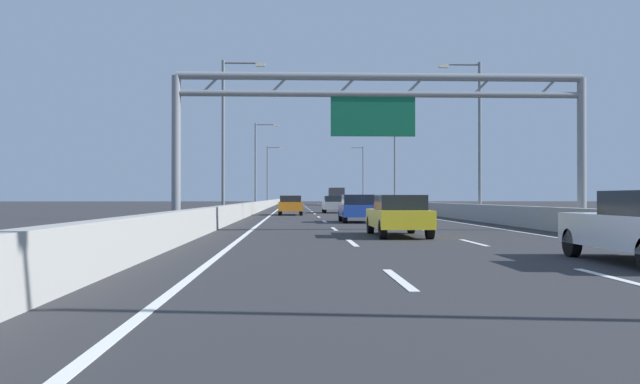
{
  "coord_description": "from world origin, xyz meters",
  "views": [
    {
      "loc": [
        -3.53,
        1.21,
        1.35
      ],
      "look_at": [
        -1.11,
        64.34,
        1.83
      ],
      "focal_mm": 38.91,
      "sensor_mm": 36.0,
      "label": 1
    }
  ],
  "objects_px": {
    "sign_gantry": "(380,110)",
    "streetlamp_right_mid": "(476,130)",
    "streetlamp_left_mid": "(227,129)",
    "box_truck": "(336,195)",
    "streetlamp_right_distant": "(362,172)",
    "streetlamp_left_distant": "(269,172)",
    "silver_car": "(334,204)",
    "yellow_car": "(398,215)",
    "streetlamp_right_far": "(393,161)",
    "blue_car": "(358,208)",
    "red_car": "(385,205)",
    "orange_car": "(291,205)",
    "black_car": "(294,200)",
    "streetlamp_left_far": "(258,160)"
  },
  "relations": [
    {
      "from": "silver_car",
      "to": "yellow_car",
      "type": "relative_size",
      "value": 0.97
    },
    {
      "from": "sign_gantry",
      "to": "streetlamp_right_mid",
      "type": "height_order",
      "value": "streetlamp_right_mid"
    },
    {
      "from": "orange_car",
      "to": "black_car",
      "type": "bearing_deg",
      "value": 89.81
    },
    {
      "from": "streetlamp_left_distant",
      "to": "orange_car",
      "type": "xyz_separation_m",
      "value": [
        3.72,
        -58.5,
        -4.63
      ]
    },
    {
      "from": "streetlamp_left_distant",
      "to": "blue_car",
      "type": "distance_m",
      "value": 74.44
    },
    {
      "from": "black_car",
      "to": "yellow_car",
      "type": "height_order",
      "value": "black_car"
    },
    {
      "from": "orange_car",
      "to": "streetlamp_right_far",
      "type": "bearing_deg",
      "value": 64.53
    },
    {
      "from": "streetlamp_left_mid",
      "to": "yellow_car",
      "type": "distance_m",
      "value": 19.6
    },
    {
      "from": "yellow_car",
      "to": "black_car",
      "type": "bearing_deg",
      "value": 91.78
    },
    {
      "from": "sign_gantry",
      "to": "silver_car",
      "type": "distance_m",
      "value": 32.12
    },
    {
      "from": "streetlamp_right_far",
      "to": "silver_car",
      "type": "xyz_separation_m",
      "value": [
        -7.51,
        -16.68,
        -4.64
      ]
    },
    {
      "from": "streetlamp_right_distant",
      "to": "red_car",
      "type": "height_order",
      "value": "streetlamp_right_distant"
    },
    {
      "from": "streetlamp_left_far",
      "to": "red_car",
      "type": "xyz_separation_m",
      "value": [
        11.31,
        -20.56,
        -4.67
      ]
    },
    {
      "from": "streetlamp_right_mid",
      "to": "streetlamp_right_distant",
      "type": "distance_m",
      "value": 69.91
    },
    {
      "from": "streetlamp_left_distant",
      "to": "streetlamp_right_distant",
      "type": "xyz_separation_m",
      "value": [
        14.93,
        0.0,
        0.0
      ]
    },
    {
      "from": "streetlamp_left_mid",
      "to": "box_truck",
      "type": "bearing_deg",
      "value": 81.77
    },
    {
      "from": "sign_gantry",
      "to": "streetlamp_right_far",
      "type": "xyz_separation_m",
      "value": [
        7.51,
        48.54,
        0.54
      ]
    },
    {
      "from": "streetlamp_left_mid",
      "to": "streetlamp_left_distant",
      "type": "relative_size",
      "value": 1.0
    },
    {
      "from": "blue_car",
      "to": "orange_car",
      "type": "bearing_deg",
      "value": 103.47
    },
    {
      "from": "silver_car",
      "to": "streetlamp_left_distant",
      "type": "bearing_deg",
      "value": 98.18
    },
    {
      "from": "silver_car",
      "to": "box_truck",
      "type": "bearing_deg",
      "value": 86.3
    },
    {
      "from": "streetlamp_left_distant",
      "to": "streetlamp_right_distant",
      "type": "bearing_deg",
      "value": 0.0
    },
    {
      "from": "streetlamp_right_mid",
      "to": "black_car",
      "type": "bearing_deg",
      "value": 96.42
    },
    {
      "from": "box_truck",
      "to": "streetlamp_right_distant",
      "type": "bearing_deg",
      "value": -66.2
    },
    {
      "from": "streetlamp_right_distant",
      "to": "silver_car",
      "type": "distance_m",
      "value": 52.38
    },
    {
      "from": "streetlamp_left_far",
      "to": "yellow_car",
      "type": "xyz_separation_m",
      "value": [
        7.57,
        -52.43,
        -4.66
      ]
    },
    {
      "from": "streetlamp_left_far",
      "to": "streetlamp_left_distant",
      "type": "relative_size",
      "value": 1.0
    },
    {
      "from": "streetlamp_left_distant",
      "to": "black_car",
      "type": "relative_size",
      "value": 2.08
    },
    {
      "from": "box_truck",
      "to": "streetlamp_right_mid",
      "type": "bearing_deg",
      "value": -87.34
    },
    {
      "from": "blue_car",
      "to": "red_car",
      "type": "bearing_deg",
      "value": 78.06
    },
    {
      "from": "sign_gantry",
      "to": "blue_car",
      "type": "xyz_separation_m",
      "value": [
        -0.01,
        9.57,
        -4.11
      ]
    },
    {
      "from": "sign_gantry",
      "to": "black_car",
      "type": "xyz_separation_m",
      "value": [
        -3.42,
        110.66,
        -4.08
      ]
    },
    {
      "from": "streetlamp_right_mid",
      "to": "red_car",
      "type": "height_order",
      "value": "streetlamp_right_mid"
    },
    {
      "from": "streetlamp_right_far",
      "to": "silver_car",
      "type": "height_order",
      "value": "streetlamp_right_far"
    },
    {
      "from": "streetlamp_right_mid",
      "to": "streetlamp_left_distant",
      "type": "relative_size",
      "value": 1.0
    },
    {
      "from": "sign_gantry",
      "to": "streetlamp_left_distant",
      "type": "bearing_deg",
      "value": 95.08
    },
    {
      "from": "sign_gantry",
      "to": "streetlamp_left_far",
      "type": "distance_m",
      "value": 49.11
    },
    {
      "from": "orange_car",
      "to": "blue_car",
      "type": "height_order",
      "value": "blue_car"
    },
    {
      "from": "streetlamp_left_mid",
      "to": "box_truck",
      "type": "relative_size",
      "value": 1.07
    },
    {
      "from": "black_car",
      "to": "red_car",
      "type": "relative_size",
      "value": 0.97
    },
    {
      "from": "streetlamp_right_mid",
      "to": "box_truck",
      "type": "distance_m",
      "value": 78.32
    },
    {
      "from": "streetlamp_right_distant",
      "to": "black_car",
      "type": "xyz_separation_m",
      "value": [
        -10.93,
        27.16,
        -4.62
      ]
    },
    {
      "from": "streetlamp_left_far",
      "to": "blue_car",
      "type": "relative_size",
      "value": 2.16
    },
    {
      "from": "streetlamp_right_distant",
      "to": "yellow_car",
      "type": "height_order",
      "value": "streetlamp_right_distant"
    },
    {
      "from": "streetlamp_left_distant",
      "to": "silver_car",
      "type": "bearing_deg",
      "value": -81.82
    },
    {
      "from": "streetlamp_left_mid",
      "to": "silver_car",
      "type": "distance_m",
      "value": 20.26
    },
    {
      "from": "black_car",
      "to": "box_truck",
      "type": "bearing_deg",
      "value": -68.92
    },
    {
      "from": "blue_car",
      "to": "streetlamp_left_far",
      "type": "bearing_deg",
      "value": 100.77
    },
    {
      "from": "streetlamp_right_far",
      "to": "blue_car",
      "type": "height_order",
      "value": "streetlamp_right_far"
    },
    {
      "from": "streetlamp_right_distant",
      "to": "silver_car",
      "type": "xyz_separation_m",
      "value": [
        -7.51,
        -51.64,
        -4.64
      ]
    }
  ]
}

